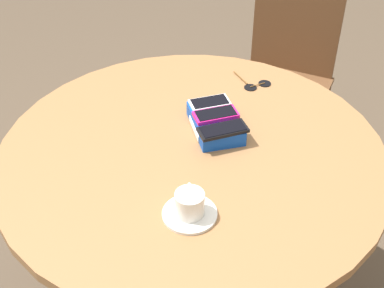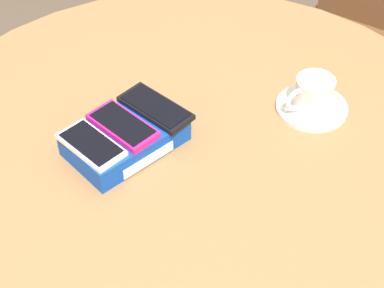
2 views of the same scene
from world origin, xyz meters
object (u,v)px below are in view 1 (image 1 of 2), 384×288
saucer (190,214)px  sunglasses (256,85)px  phone_magenta (216,115)px  coffee_cup (190,203)px  round_table (192,177)px  chair_far_side (283,80)px  phone_box (215,123)px  phone_white (210,103)px  phone_black (222,129)px

saucer → sunglasses: 0.63m
phone_magenta → coffee_cup: size_ratio=1.29×
phone_magenta → saucer: phone_magenta is taller
round_table → chair_far_side: size_ratio=1.24×
round_table → coffee_cup: bearing=-18.9°
sunglasses → chair_far_side: 0.66m
phone_box → saucer: bearing=-29.5°
sunglasses → phone_magenta: bearing=-48.0°
coffee_cup → phone_magenta: bearing=150.4°
phone_magenta → chair_far_side: (-0.64, 0.56, -0.36)m
coffee_cup → sunglasses: 0.63m
phone_box → phone_white: (-0.07, 0.01, 0.03)m
round_table → phone_black: (-0.00, 0.09, 0.15)m
phone_magenta → phone_black: phone_magenta is taller
phone_white → coffee_cup: coffee_cup is taller
phone_black → phone_magenta: bearing=175.9°
round_table → saucer: (0.24, -0.08, 0.11)m
saucer → coffee_cup: size_ratio=1.37×
coffee_cup → sunglasses: bearing=142.3°
coffee_cup → chair_far_side: 1.25m
round_table → saucer: bearing=-18.9°
phone_box → saucer: 0.36m
phone_box → phone_white: bearing=175.0°
round_table → sunglasses: 0.41m
saucer → coffee_cup: bearing=163.1°
phone_box → saucer: size_ratio=1.52×
chair_far_side → phone_magenta: bearing=-40.8°
phone_box → saucer: (0.31, -0.17, -0.02)m
phone_magenta → sunglasses: size_ratio=1.00×
phone_magenta → phone_box: bearing=-38.7°
phone_box → phone_magenta: bearing=141.3°
coffee_cup → round_table: bearing=161.1°
chair_far_side → saucer: bearing=-37.5°
phone_box → sunglasses: bearing=132.1°
phone_magenta → sunglasses: bearing=132.0°
phone_box → phone_magenta: size_ratio=1.61×
saucer → chair_far_side: size_ratio=0.15×
phone_white → coffee_cup: size_ratio=1.22×
chair_far_side → phone_black: bearing=-38.2°
phone_magenta → phone_black: 0.07m
round_table → phone_magenta: bearing=127.4°
saucer → sunglasses: bearing=142.4°
round_table → saucer: size_ratio=8.10×
round_table → phone_black: bearing=92.0°
phone_box → phone_magenta: phone_magenta is taller
phone_box → phone_black: (0.07, -0.00, 0.03)m
coffee_cup → chair_far_side: (-0.95, 0.73, -0.35)m
phone_magenta → chair_far_side: 0.93m
phone_black → phone_box: bearing=177.2°
sunglasses → chair_far_side: chair_far_side is taller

